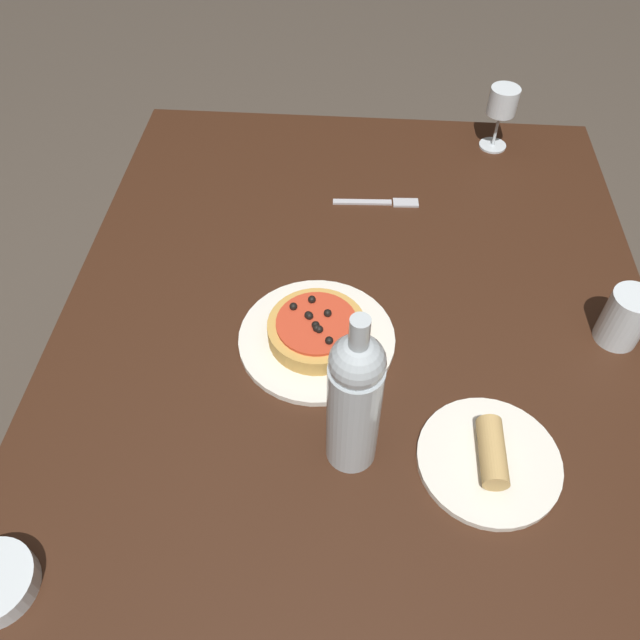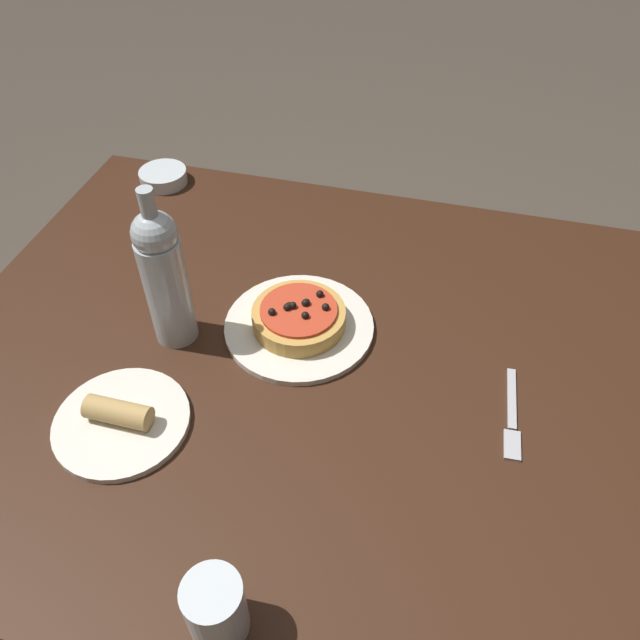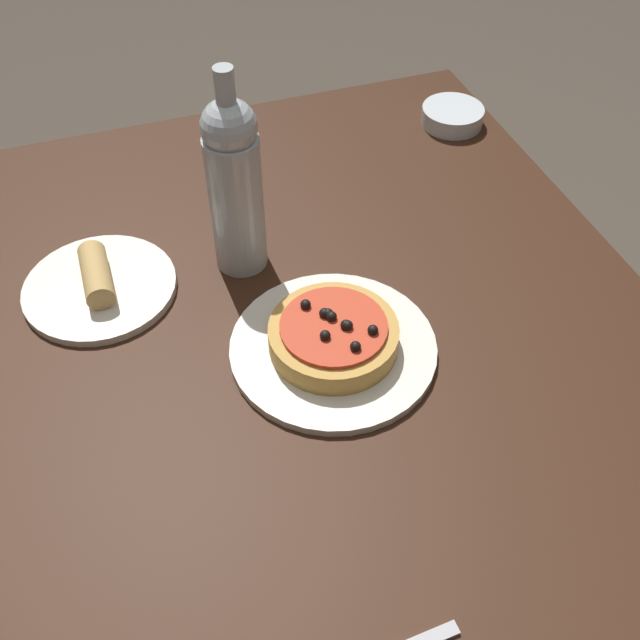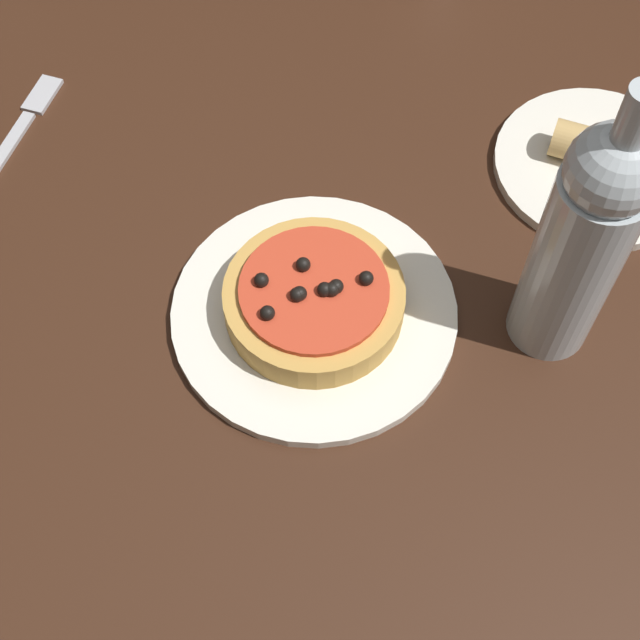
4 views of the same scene
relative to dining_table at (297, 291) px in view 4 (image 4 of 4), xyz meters
name	(u,v)px [view 4 (image 4 of 4)]	position (x,y,z in m)	size (l,w,h in m)	color
ground_plane	(306,499)	(0.00, 0.00, -0.68)	(14.00, 14.00, 0.00)	#4C4238
dining_table	(297,291)	(0.00, 0.00, 0.00)	(1.36, 1.09, 0.77)	#381E11
dinner_plate	(314,313)	(0.05, -0.07, 0.09)	(0.28, 0.28, 0.01)	white
pizza	(314,299)	(0.05, -0.07, 0.11)	(0.17, 0.17, 0.05)	gold
wine_bottle	(583,242)	(0.26, 0.00, 0.22)	(0.08, 0.08, 0.31)	#B2BCC1
fork	(22,126)	(-0.34, 0.04, 0.08)	(0.03, 0.18, 0.00)	#B7B7BC
side_plate	(598,162)	(0.26, 0.21, 0.09)	(0.22, 0.22, 0.05)	white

